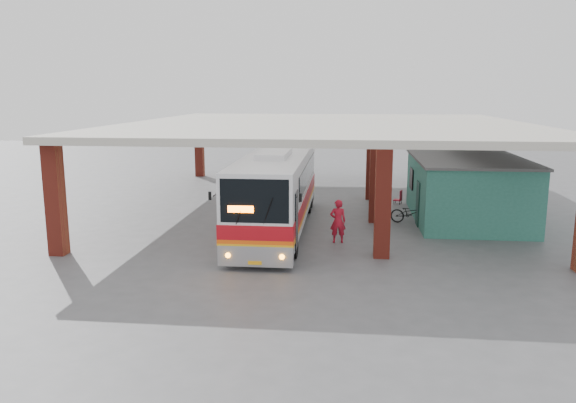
% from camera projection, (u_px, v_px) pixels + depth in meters
% --- Properties ---
extents(ground, '(90.00, 90.00, 0.00)m').
position_uv_depth(ground, '(309.00, 235.00, 24.84)').
color(ground, '#515154').
rests_on(ground, ground).
extents(brick_columns, '(20.10, 21.60, 4.35)m').
position_uv_depth(brick_columns, '(344.00, 172.00, 29.14)').
color(brick_columns, maroon).
rests_on(brick_columns, ground).
extents(canopy_roof, '(21.00, 23.00, 0.30)m').
position_uv_depth(canopy_roof, '(328.00, 125.00, 30.26)').
color(canopy_roof, beige).
rests_on(canopy_roof, brick_columns).
extents(shop_building, '(5.20, 8.20, 3.11)m').
position_uv_depth(shop_building, '(467.00, 189.00, 27.63)').
color(shop_building, '#2B6C5B').
rests_on(shop_building, ground).
extents(coach_bus, '(2.78, 12.85, 3.73)m').
position_uv_depth(coach_bus, '(277.00, 190.00, 25.52)').
color(coach_bus, silver).
rests_on(coach_bus, ground).
extents(motorcycle, '(2.09, 1.28, 1.04)m').
position_uv_depth(motorcycle, '(411.00, 213.00, 26.93)').
color(motorcycle, black).
rests_on(motorcycle, ground).
extents(pedestrian, '(0.73, 0.53, 1.85)m').
position_uv_depth(pedestrian, '(338.00, 221.00, 23.49)').
color(pedestrian, red).
rests_on(pedestrian, ground).
extents(red_chair, '(0.54, 0.54, 0.79)m').
position_uv_depth(red_chair, '(399.00, 198.00, 31.72)').
color(red_chair, red).
rests_on(red_chair, ground).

